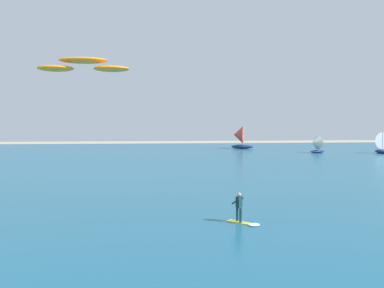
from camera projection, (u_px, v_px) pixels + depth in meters
ocean at (164, 161)px, 56.96m from camera, size 160.00×90.00×0.10m
kitesurfer at (242, 212)px, 22.12m from camera, size 1.80×1.76×1.67m
kite at (84, 65)px, 23.50m from camera, size 5.37×1.93×0.80m
sailboat_heeled_over at (380, 142)px, 70.43m from camera, size 3.08×3.60×4.14m
sailboat_outermost at (239, 137)px, 82.09m from camera, size 4.69×4.14×5.26m
sailboat_trailing at (316, 144)px, 70.82m from camera, size 3.07×2.71×3.45m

